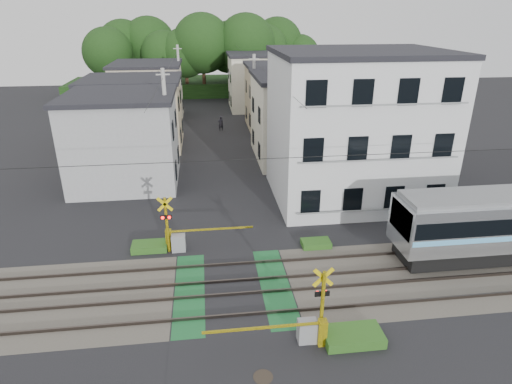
{
  "coord_description": "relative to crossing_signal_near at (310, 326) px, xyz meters",
  "views": [
    {
      "loc": [
        -0.92,
        -15.8,
        11.34
      ],
      "look_at": [
        1.66,
        5.0,
        2.47
      ],
      "focal_mm": 30.0,
      "sensor_mm": 36.0,
      "label": 1
    }
  ],
  "objects": [
    {
      "name": "catenary",
      "position": [
        3.41,
        3.69,
        2.98
      ],
      "size": [
        60.0,
        5.04,
        7.0
      ],
      "color": "#2D2D33",
      "rests_on": "ground"
    },
    {
      "name": "utility_poles",
      "position": [
        -3.64,
        26.66,
        3.37
      ],
      "size": [
        7.9,
        42.0,
        8.0
      ],
      "color": "#A5A5A0",
      "rests_on": "ground"
    },
    {
      "name": "crossing_signal_far",
      "position": [
        -5.17,
        7.31,
        0.0
      ],
      "size": [
        4.74,
        0.65,
        3.09
      ],
      "color": "yellow",
      "rests_on": "ground"
    },
    {
      "name": "weed_patches",
      "position": [
        -0.83,
        3.56,
        -0.53
      ],
      "size": [
        10.25,
        8.8,
        0.4
      ],
      "color": "#2D5E1E",
      "rests_on": "ground"
    },
    {
      "name": "tree_hill",
      "position": [
        -2.87,
        51.92,
        5.04
      ],
      "size": [
        40.0,
        13.84,
        11.33
      ],
      "color": "#193812",
      "rests_on": "ground"
    },
    {
      "name": "houses_row",
      "position": [
        -2.33,
        29.57,
        2.53
      ],
      "size": [
        22.07,
        31.35,
        6.8
      ],
      "color": "#9EA0A3",
      "rests_on": "ground"
    },
    {
      "name": "crossing_signal_near",
      "position": [
        0.0,
        0.0,
        0.0
      ],
      "size": [
        4.74,
        0.65,
        3.09
      ],
      "color": "yellow",
      "rests_on": "ground"
    },
    {
      "name": "track_bed",
      "position": [
        -2.59,
        3.65,
        -0.67
      ],
      "size": [
        120.0,
        120.0,
        0.14
      ],
      "color": "#47423A",
      "rests_on": "ground"
    },
    {
      "name": "ground",
      "position": [
        -2.59,
        3.65,
        -0.71
      ],
      "size": [
        120.0,
        120.0,
        0.0
      ],
      "primitive_type": "plane",
      "color": "black"
    },
    {
      "name": "pedestrian",
      "position": [
        -1.8,
        31.03,
        0.05
      ],
      "size": [
        0.6,
        0.44,
        1.52
      ],
      "primitive_type": "imported",
      "rotation": [
        0.0,
        0.0,
        3.3
      ],
      "color": "#2A2933",
      "rests_on": "ground"
    },
    {
      "name": "manhole_cover",
      "position": [
        -1.94,
        -1.46,
        -0.7
      ],
      "size": [
        0.68,
        0.68,
        0.02
      ],
      "primitive_type": "cylinder",
      "color": "#2D261E",
      "rests_on": "ground"
    },
    {
      "name": "apartment_block",
      "position": [
        5.91,
        13.15,
        3.94
      ],
      "size": [
        10.2,
        8.36,
        9.3
      ],
      "color": "silver",
      "rests_on": "ground"
    }
  ]
}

